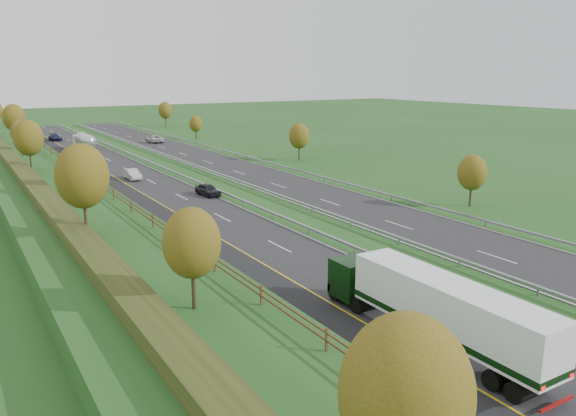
% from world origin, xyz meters
% --- Properties ---
extents(ground, '(400.00, 400.00, 0.00)m').
position_xyz_m(ground, '(8.00, 55.00, 0.00)').
color(ground, '#1D4B1A').
rests_on(ground, ground).
extents(near_carriageway, '(10.50, 200.00, 0.04)m').
position_xyz_m(near_carriageway, '(0.00, 60.00, 0.02)').
color(near_carriageway, black).
rests_on(near_carriageway, ground).
extents(far_carriageway, '(10.50, 200.00, 0.04)m').
position_xyz_m(far_carriageway, '(16.50, 60.00, 0.02)').
color(far_carriageway, black).
rests_on(far_carriageway, ground).
extents(hard_shoulder, '(3.00, 200.00, 0.04)m').
position_xyz_m(hard_shoulder, '(-3.75, 60.00, 0.02)').
color(hard_shoulder, black).
rests_on(hard_shoulder, ground).
extents(lane_markings, '(26.75, 200.00, 0.01)m').
position_xyz_m(lane_markings, '(6.40, 59.88, 0.05)').
color(lane_markings, silver).
rests_on(lane_markings, near_carriageway).
extents(embankment_left, '(12.00, 200.00, 2.00)m').
position_xyz_m(embankment_left, '(-13.00, 60.00, 1.00)').
color(embankment_left, '#1D4B1A').
rests_on(embankment_left, ground).
extents(hedge_left, '(2.20, 180.00, 1.10)m').
position_xyz_m(hedge_left, '(-15.00, 60.00, 2.55)').
color(hedge_left, '#263315').
rests_on(hedge_left, embankment_left).
extents(fence_left, '(0.12, 189.06, 1.20)m').
position_xyz_m(fence_left, '(-8.50, 59.59, 2.73)').
color(fence_left, '#422B19').
rests_on(fence_left, embankment_left).
extents(median_barrier_near, '(0.32, 200.00, 0.71)m').
position_xyz_m(median_barrier_near, '(5.70, 60.00, 0.61)').
color(median_barrier_near, gray).
rests_on(median_barrier_near, ground).
extents(median_barrier_far, '(0.32, 200.00, 0.71)m').
position_xyz_m(median_barrier_far, '(10.80, 60.00, 0.61)').
color(median_barrier_far, gray).
rests_on(median_barrier_far, ground).
extents(outer_barrier_far, '(0.32, 200.00, 0.71)m').
position_xyz_m(outer_barrier_far, '(22.30, 60.00, 0.62)').
color(outer_barrier_far, gray).
rests_on(outer_barrier_far, ground).
extents(trees_left, '(6.64, 164.30, 7.66)m').
position_xyz_m(trees_left, '(-12.64, 56.63, 6.37)').
color(trees_left, '#2D2116').
rests_on(trees_left, embankment_left).
extents(trees_far, '(8.45, 118.60, 7.12)m').
position_xyz_m(trees_far, '(29.80, 89.21, 4.25)').
color(trees_far, '#2D2116').
rests_on(trees_far, ground).
extents(box_lorry, '(2.58, 16.28, 4.06)m').
position_xyz_m(box_lorry, '(-0.80, 2.61, 2.33)').
color(box_lorry, black).
rests_on(box_lorry, near_carriageway).
extents(road_tanker, '(2.40, 11.22, 3.46)m').
position_xyz_m(road_tanker, '(0.43, 97.64, 1.86)').
color(road_tanker, silver).
rests_on(road_tanker, near_carriageway).
extents(car_dark_near, '(2.13, 4.53, 1.50)m').
position_xyz_m(car_dark_near, '(4.40, 46.09, 0.79)').
color(car_dark_near, black).
rests_on(car_dark_near, near_carriageway).
extents(car_silver_mid, '(1.70, 4.57, 1.49)m').
position_xyz_m(car_silver_mid, '(-0.52, 61.97, 0.79)').
color(car_silver_mid, '#BCBBC1').
rests_on(car_silver_mid, near_carriageway).
extents(car_small_far, '(2.57, 5.29, 1.48)m').
position_xyz_m(car_small_far, '(-1.60, 119.23, 0.78)').
color(car_small_far, '#13183D').
rests_on(car_small_far, near_carriageway).
extents(car_oncoming, '(2.72, 5.88, 1.63)m').
position_xyz_m(car_oncoming, '(16.61, 103.90, 0.86)').
color(car_oncoming, '#BCBDC2').
rests_on(car_oncoming, far_carriageway).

